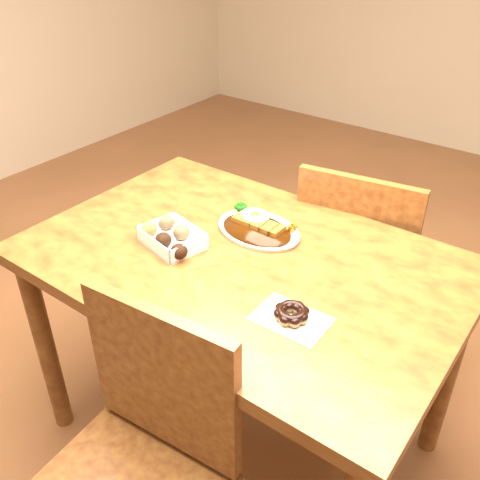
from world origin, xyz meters
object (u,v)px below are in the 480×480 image
Objects in this scene: chair_far at (359,263)px; pon_de_ring at (292,314)px; katsu_curry_plate at (258,227)px; table at (242,284)px; donut_box at (171,237)px; chair_near at (135,474)px.

chair_far reaches higher than pon_de_ring.
table is at bearing -73.07° from katsu_curry_plate.
chair_far reaches higher than katsu_curry_plate.
donut_box is at bearing -159.95° from table.
katsu_curry_plate is at bearing 106.93° from table.
table is 1.38× the size of chair_near.
chair_near is 4.29× the size of donut_box.
chair_near reaches higher than donut_box.
chair_near reaches higher than katsu_curry_plate.
donut_box reaches higher than table.
pon_de_ring is (0.45, -0.07, -0.01)m from donut_box.
chair_far is 0.75m from pon_de_ring.
chair_far is at bearing 76.54° from table.
katsu_curry_plate is (-0.04, 0.13, 0.11)m from table.
chair_far is 4.95× the size of pon_de_ring.
chair_near is 3.13× the size of katsu_curry_plate.
katsu_curry_plate is 1.58× the size of pon_de_ring.
donut_box is (-0.29, 0.46, 0.30)m from chair_near.
chair_far is at bearing 67.15° from katsu_curry_plate.
chair_near is 0.74m from katsu_curry_plate.
donut_box is (-0.16, -0.21, 0.01)m from katsu_curry_plate.
katsu_curry_plate reaches higher than donut_box.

